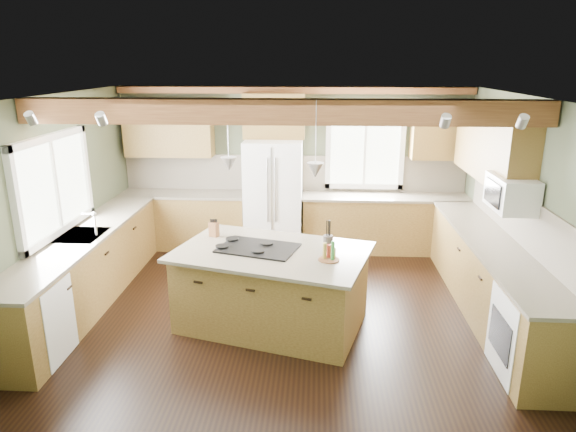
{
  "coord_description": "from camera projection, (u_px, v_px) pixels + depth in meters",
  "views": [
    {
      "loc": [
        0.39,
        -5.79,
        2.98
      ],
      "look_at": [
        0.04,
        0.3,
        1.13
      ],
      "focal_mm": 32.0,
      "sensor_mm": 36.0,
      "label": 1
    }
  ],
  "objects": [
    {
      "name": "floor",
      "position": [
        284.0,
        309.0,
        6.41
      ],
      "size": [
        5.6,
        5.6,
        0.0
      ],
      "primitive_type": "plane",
      "color": "black",
      "rests_on": "ground"
    },
    {
      "name": "ceiling",
      "position": [
        283.0,
        97.0,
        5.66
      ],
      "size": [
        5.6,
        5.6,
        0.0
      ],
      "primitive_type": "plane",
      "rotation": [
        3.14,
        0.0,
        0.0
      ],
      "color": "silver",
      "rests_on": "wall_back"
    },
    {
      "name": "wall_back",
      "position": [
        294.0,
        167.0,
        8.42
      ],
      "size": [
        5.6,
        0.0,
        5.6
      ],
      "primitive_type": "plane",
      "rotation": [
        1.57,
        0.0,
        0.0
      ],
      "color": "#424934",
      "rests_on": "ground"
    },
    {
      "name": "wall_left",
      "position": [
        52.0,
        206.0,
        6.19
      ],
      "size": [
        0.0,
        5.0,
        5.0
      ],
      "primitive_type": "plane",
      "rotation": [
        1.57,
        0.0,
        1.57
      ],
      "color": "#424934",
      "rests_on": "ground"
    },
    {
      "name": "wall_right",
      "position": [
        527.0,
        213.0,
        5.88
      ],
      "size": [
        0.0,
        5.0,
        5.0
      ],
      "primitive_type": "plane",
      "rotation": [
        1.57,
        0.0,
        -1.57
      ],
      "color": "#424934",
      "rests_on": "ground"
    },
    {
      "name": "ceiling_beam",
      "position": [
        281.0,
        112.0,
        5.35
      ],
      "size": [
        5.55,
        0.26,
        0.26
      ],
      "primitive_type": "cube",
      "color": "#502A17",
      "rests_on": "ceiling"
    },
    {
      "name": "soffit_trim",
      "position": [
        294.0,
        90.0,
        7.97
      ],
      "size": [
        5.55,
        0.2,
        0.1
      ],
      "primitive_type": "cube",
      "color": "#502A17",
      "rests_on": "ceiling"
    },
    {
      "name": "backsplash_back",
      "position": [
        294.0,
        173.0,
        8.44
      ],
      "size": [
        5.58,
        0.03,
        0.58
      ],
      "primitive_type": "cube",
      "color": "brown",
      "rests_on": "wall_back"
    },
    {
      "name": "backsplash_right",
      "position": [
        523.0,
        220.0,
        5.96
      ],
      "size": [
        0.03,
        3.7,
        0.58
      ],
      "primitive_type": "cube",
      "color": "brown",
      "rests_on": "wall_right"
    },
    {
      "name": "base_cab_back_left",
      "position": [
        185.0,
        221.0,
        8.49
      ],
      "size": [
        2.02,
        0.6,
        0.88
      ],
      "primitive_type": "cube",
      "color": "brown",
      "rests_on": "floor"
    },
    {
      "name": "counter_back_left",
      "position": [
        183.0,
        194.0,
        8.35
      ],
      "size": [
        2.06,
        0.64,
        0.04
      ],
      "primitive_type": "cube",
      "color": "#443F32",
      "rests_on": "base_cab_back_left"
    },
    {
      "name": "base_cab_back_right",
      "position": [
        384.0,
        224.0,
        8.31
      ],
      "size": [
        2.62,
        0.6,
        0.88
      ],
      "primitive_type": "cube",
      "color": "brown",
      "rests_on": "floor"
    },
    {
      "name": "counter_back_right",
      "position": [
        386.0,
        197.0,
        8.17
      ],
      "size": [
        2.66,
        0.64,
        0.04
      ],
      "primitive_type": "cube",
      "color": "#443F32",
      "rests_on": "base_cab_back_right"
    },
    {
      "name": "base_cab_left",
      "position": [
        87.0,
        271.0,
        6.47
      ],
      "size": [
        0.6,
        3.7,
        0.88
      ],
      "primitive_type": "cube",
      "color": "brown",
      "rests_on": "floor"
    },
    {
      "name": "counter_left",
      "position": [
        82.0,
        236.0,
        6.34
      ],
      "size": [
        0.64,
        3.74,
        0.04
      ],
      "primitive_type": "cube",
      "color": "#443F32",
      "rests_on": "base_cab_left"
    },
    {
      "name": "base_cab_right",
      "position": [
        490.0,
        280.0,
        6.2
      ],
      "size": [
        0.6,
        3.7,
        0.88
      ],
      "primitive_type": "cube",
      "color": "brown",
      "rests_on": "floor"
    },
    {
      "name": "counter_right",
      "position": [
        495.0,
        244.0,
        6.06
      ],
      "size": [
        0.64,
        3.74,
        0.04
      ],
      "primitive_type": "cube",
      "color": "#443F32",
      "rests_on": "base_cab_right"
    },
    {
      "name": "upper_cab_back_left",
      "position": [
        169.0,
        128.0,
        8.18
      ],
      "size": [
        1.4,
        0.35,
        0.9
      ],
      "primitive_type": "cube",
      "color": "brown",
      "rests_on": "wall_back"
    },
    {
      "name": "upper_cab_over_fridge",
      "position": [
        274.0,
        116.0,
        8.03
      ],
      "size": [
        0.96,
        0.35,
        0.7
      ],
      "primitive_type": "cube",
      "color": "brown",
      "rests_on": "wall_back"
    },
    {
      "name": "upper_cab_right",
      "position": [
        492.0,
        145.0,
        6.56
      ],
      "size": [
        0.35,
        2.2,
        0.9
      ],
      "primitive_type": "cube",
      "color": "brown",
      "rests_on": "wall_right"
    },
    {
      "name": "upper_cab_back_corner",
      "position": [
        441.0,
        130.0,
        7.94
      ],
      "size": [
        0.9,
        0.35,
        0.9
      ],
      "primitive_type": "cube",
      "color": "brown",
      "rests_on": "wall_back"
    },
    {
      "name": "window_left",
      "position": [
        53.0,
        185.0,
        6.16
      ],
      "size": [
        0.04,
        1.6,
        1.05
      ],
      "primitive_type": "cube",
      "color": "white",
      "rests_on": "wall_left"
    },
    {
      "name": "window_back",
      "position": [
        365.0,
        153.0,
        8.27
      ],
      "size": [
        1.1,
        0.04,
        1.0
      ],
      "primitive_type": "cube",
      "color": "white",
      "rests_on": "wall_back"
    },
    {
      "name": "sink",
      "position": [
        82.0,
        236.0,
        6.34
      ],
      "size": [
        0.5,
        0.65,
        0.03
      ],
      "primitive_type": "cube",
      "color": "#262628",
      "rests_on": "counter_left"
    },
    {
      "name": "faucet",
      "position": [
        95.0,
        225.0,
        6.28
      ],
      "size": [
        0.02,
        0.02,
        0.28
      ],
      "primitive_type": "cylinder",
      "color": "#B2B2B7",
      "rests_on": "sink"
    },
    {
      "name": "dishwasher",
      "position": [
        33.0,
        321.0,
        5.23
      ],
      "size": [
        0.6,
        0.6,
        0.84
      ],
      "primitive_type": "cube",
      "color": "white",
      "rests_on": "floor"
    },
    {
      "name": "oven",
      "position": [
        532.0,
        336.0,
        4.96
      ],
      "size": [
        0.6,
        0.72,
        0.84
      ],
      "primitive_type": "cube",
      "color": "white",
      "rests_on": "floor"
    },
    {
      "name": "microwave",
      "position": [
        512.0,
        193.0,
        5.77
      ],
      "size": [
        0.4,
        0.7,
        0.38
      ],
      "primitive_type": "cube",
      "color": "white",
      "rests_on": "wall_right"
    },
    {
      "name": "pendant_left",
      "position": [
        229.0,
        164.0,
        5.69
      ],
      "size": [
        0.18,
        0.18,
        0.16
      ],
      "primitive_type": "cone",
      "rotation": [
        3.14,
        0.0,
        0.0
      ],
      "color": "#B2B2B7",
      "rests_on": "ceiling"
    },
    {
      "name": "pendant_right",
      "position": [
        315.0,
        170.0,
        5.37
      ],
      "size": [
        0.18,
        0.18,
        0.16
      ],
      "primitive_type": "cone",
      "rotation": [
        3.14,
        0.0,
        0.0
      ],
      "color": "#B2B2B7",
      "rests_on": "ceiling"
    },
    {
      "name": "refrigerator",
      "position": [
        274.0,
        196.0,
        8.19
      ],
      "size": [
        0.9,
        0.74,
        1.8
      ],
      "primitive_type": "cube",
      "color": "white",
      "rests_on": "floor"
    },
    {
      "name": "island",
      "position": [
        272.0,
        289.0,
        5.95
      ],
      "size": [
        2.26,
        1.72,
        0.88
      ],
      "primitive_type": "cube",
      "rotation": [
        0.0,
        0.0,
        -0.28
      ],
      "color": "brown",
      "rests_on": "floor"
    },
    {
      "name": "island_top",
      "position": [
        272.0,
        252.0,
        5.81
      ],
      "size": [
        2.42,
        1.89,
        0.04
      ],
      "primitive_type": "cube",
      "rotation": [
        0.0,
        0.0,
        -0.28
      ],
      "color": "#443F32",
      "rests_on": "island"
    },
    {
      "name": "cooktop",
      "position": [
        258.0,
        248.0,
        5.86
      ],
      "size": [
        0.99,
        0.79,
        0.02
      ],
      "primitive_type": "cube",
      "rotation": [
        0.0,
        0.0,
        -0.28
      ],
      "color": "black",
      "rests_on": "island_top"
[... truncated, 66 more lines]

